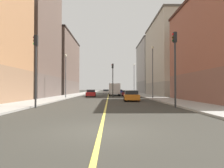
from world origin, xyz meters
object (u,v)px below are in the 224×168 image
traffic_light_left_near (175,59)px  box_truck (114,89)px  street_lamp_left_far (134,76)px  traffic_light_right_near (36,61)px  building_right_midblock (27,35)px  building_right_distant (57,65)px  car_white (106,92)px  traffic_light_median_far (113,76)px  building_left_mid (173,58)px  street_lamp_right_near (66,71)px  street_lamp_left_near (153,67)px  building_left_far (154,68)px  car_maroon (126,93)px  car_blue (120,91)px  car_red (91,93)px  car_orange (131,96)px

traffic_light_left_near → box_truck: traffic_light_left_near is taller
street_lamp_left_far → box_truck: size_ratio=1.18×
traffic_light_right_near → building_right_midblock: bearing=114.0°
building_right_distant → car_white: (14.22, 0.34, -7.76)m
traffic_light_median_far → building_left_mid: bearing=28.5°
street_lamp_right_near → street_lamp_left_far: size_ratio=0.87×
traffic_light_median_far → street_lamp_left_far: 18.04m
traffic_light_right_near → street_lamp_left_near: bearing=47.2°
box_truck → traffic_light_left_near: bearing=-81.1°
box_truck → building_right_distant: bearing=142.4°
street_lamp_left_far → building_left_mid: bearing=-49.2°
building_left_far → traffic_light_left_near: bearing=-100.1°
car_maroon → car_white: bearing=107.1°
building_right_midblock → traffic_light_right_near: bearing=-66.0°
traffic_light_median_far → traffic_light_left_near: bearing=-76.8°
street_lamp_left_near → box_truck: size_ratio=1.15×
building_left_far → car_blue: building_left_far is taller
traffic_light_median_far → street_lamp_left_near: bearing=-51.4°
street_lamp_right_near → traffic_light_median_far: bearing=33.5°
traffic_light_left_near → car_maroon: 27.73m
building_left_far → traffic_light_right_near: size_ratio=2.99×
car_maroon → car_white: (-4.70, 15.24, 0.05)m
building_left_mid → traffic_light_right_near: 36.57m
building_right_midblock → traffic_light_left_near: 30.08m
car_red → car_blue: bearing=75.8°
car_white → car_blue: size_ratio=0.91×
building_right_midblock → car_orange: (18.24, -10.64, -10.98)m
building_right_distant → traffic_light_left_near: bearing=-63.5°
street_lamp_right_near → car_blue: 37.86m
traffic_light_left_near → car_red: size_ratio=1.61×
street_lamp_right_near → street_lamp_left_far: 26.30m
car_blue → traffic_light_right_near: bearing=-100.6°
building_left_far → building_right_distant: size_ratio=0.79×
building_left_far → car_maroon: building_left_far is taller
traffic_light_median_far → car_maroon: 7.24m
building_right_distant → street_lamp_left_near: bearing=-51.9°
street_lamp_right_near → street_lamp_left_far: bearing=57.6°
street_lamp_right_near → building_right_midblock: bearing=155.9°
car_blue → building_right_midblock: bearing=-120.1°
car_blue → box_truck: box_truck is taller
building_left_mid → car_blue: (-11.25, 23.13, -8.05)m
building_left_far → car_red: 33.40m
car_white → box_truck: 13.21m
building_left_far → street_lamp_left_near: building_left_far is taller
traffic_light_left_near → traffic_light_right_near: (-12.09, -0.00, -0.17)m
box_truck → car_red: bearing=-130.4°
building_left_far → traffic_light_median_far: bearing=-116.2°
traffic_light_left_near → street_lamp_left_near: bearing=85.9°
building_left_far → car_white: size_ratio=4.51×
building_left_far → car_maroon: bearing=-115.7°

